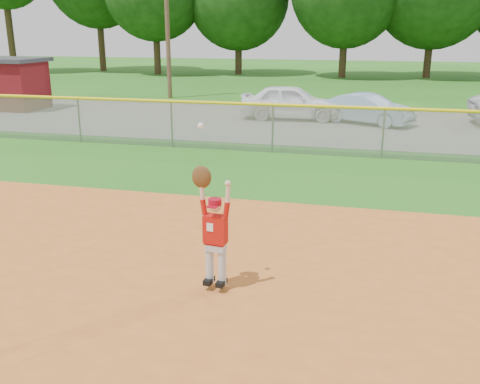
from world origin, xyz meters
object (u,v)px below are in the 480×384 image
Objects in this scene: car_blue at (368,109)px; ballplayer at (213,227)px; car_white_a at (291,102)px; utility_shed at (11,83)px.

car_blue is 15.31m from ballplayer.
car_white_a is 1.77× the size of ballplayer.
car_white_a is 3.19m from car_blue.
ballplayer reaches higher than utility_shed.
car_blue is 16.52m from utility_shed.
car_blue is at bearing -0.76° from utility_shed.
car_white_a is 13.36m from utility_shed.
ballplayer reaches higher than car_white_a.
utility_shed is 1.38× the size of ballplayer.
utility_shed is (-13.35, -0.21, 0.47)m from car_white_a.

